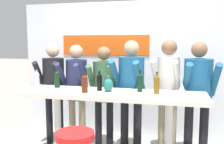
{
  "coord_description": "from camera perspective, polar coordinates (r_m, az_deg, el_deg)",
  "views": [
    {
      "loc": [
        0.76,
        -3.08,
        1.69
      ],
      "look_at": [
        0.0,
        0.09,
        1.3
      ],
      "focal_mm": 40.0,
      "sensor_mm": 36.0,
      "label": 1
    }
  ],
  "objects": [
    {
      "name": "wine_bottle_5",
      "position": [
        3.2,
        -6.29,
        -2.51
      ],
      "size": [
        0.08,
        0.08,
        0.26
      ],
      "color": "#4C1E0F",
      "rests_on": "tasting_table"
    },
    {
      "name": "wine_bottle_1",
      "position": [
        3.15,
        10.18,
        -2.66
      ],
      "size": [
        0.07,
        0.07,
        0.28
      ],
      "color": "brown",
      "rests_on": "tasting_table"
    },
    {
      "name": "person_far_left",
      "position": [
        4.18,
        -13.24,
        -2.35
      ],
      "size": [
        0.43,
        0.53,
        1.67
      ],
      "rotation": [
        0.0,
        0.0,
        0.05
      ],
      "color": "black",
      "rests_on": "ground_plane"
    },
    {
      "name": "person_center",
      "position": [
        3.73,
        4.37,
        -2.93
      ],
      "size": [
        0.53,
        0.62,
        1.72
      ],
      "rotation": [
        0.0,
        0.0,
        -0.2
      ],
      "color": "black",
      "rests_on": "ground_plane"
    },
    {
      "name": "person_right",
      "position": [
        3.74,
        19.04,
        -3.49
      ],
      "size": [
        0.51,
        0.6,
        1.7
      ],
      "rotation": [
        0.0,
        0.0,
        0.13
      ],
      "color": "black",
      "rests_on": "ground_plane"
    },
    {
      "name": "back_wall",
      "position": [
        4.57,
        3.73,
        0.77
      ],
      "size": [
        4.02,
        0.12,
        2.42
      ],
      "color": "silver",
      "rests_on": "ground_plane"
    },
    {
      "name": "decorative_vase",
      "position": [
        3.26,
        -0.87,
        -2.93
      ],
      "size": [
        0.13,
        0.13,
        0.22
      ],
      "color": "#1E665B",
      "rests_on": "tasting_table"
    },
    {
      "name": "person_center_right",
      "position": [
        3.75,
        12.71,
        -2.6
      ],
      "size": [
        0.44,
        0.57,
        1.73
      ],
      "rotation": [
        0.0,
        0.0,
        -0.2
      ],
      "color": "gray",
      "rests_on": "ground_plane"
    },
    {
      "name": "person_center_left",
      "position": [
        3.91,
        -1.88,
        -3.23
      ],
      "size": [
        0.42,
        0.52,
        1.63
      ],
      "rotation": [
        0.0,
        0.0,
        0.03
      ],
      "color": "black",
      "rests_on": "ground_plane"
    },
    {
      "name": "wine_bottle_0",
      "position": [
        3.64,
        -16.81,
        -1.61
      ],
      "size": [
        0.07,
        0.07,
        0.27
      ],
      "color": "#B7BCC1",
      "rests_on": "tasting_table"
    },
    {
      "name": "wine_bottle_4",
      "position": [
        3.31,
        -2.9,
        -2.16
      ],
      "size": [
        0.07,
        0.07,
        0.27
      ],
      "color": "black",
      "rests_on": "tasting_table"
    },
    {
      "name": "person_left",
      "position": [
        3.98,
        -8.15,
        -2.82
      ],
      "size": [
        0.43,
        0.54,
        1.65
      ],
      "rotation": [
        0.0,
        0.0,
        -0.12
      ],
      "color": "gray",
      "rests_on": "ground_plane"
    },
    {
      "name": "wine_bottle_2",
      "position": [
        3.25,
        6.42,
        -2.26
      ],
      "size": [
        0.07,
        0.07,
        0.28
      ],
      "color": "black",
      "rests_on": "tasting_table"
    },
    {
      "name": "wine_bottle_3",
      "position": [
        3.63,
        -12.46,
        -1.44
      ],
      "size": [
        0.08,
        0.08,
        0.28
      ],
      "color": "black",
      "rests_on": "tasting_table"
    },
    {
      "name": "tasting_table",
      "position": [
        3.27,
        -0.38,
        -7.29
      ],
      "size": [
        2.42,
        0.62,
        1.05
      ],
      "color": "silver",
      "rests_on": "ground_plane"
    },
    {
      "name": "wine_glass_0",
      "position": [
        2.99,
        15.7,
        -3.35
      ],
      "size": [
        0.07,
        0.07,
        0.18
      ],
      "color": "silver",
      "rests_on": "tasting_table"
    }
  ]
}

